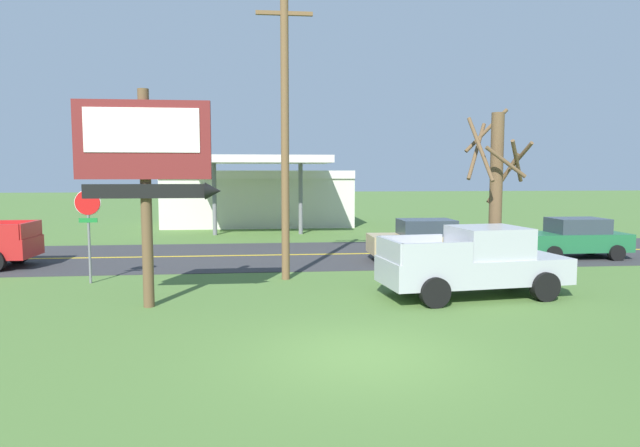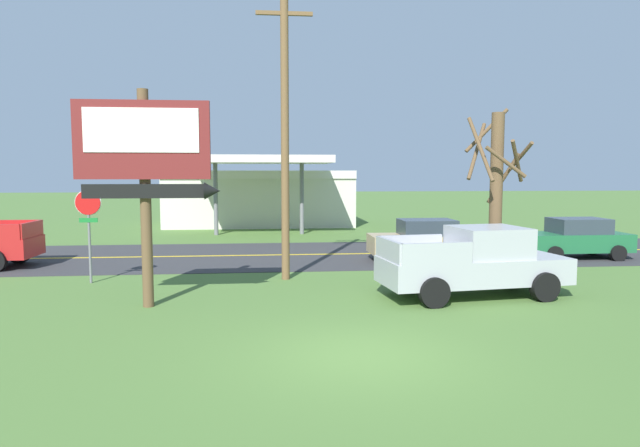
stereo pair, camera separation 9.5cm
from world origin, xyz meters
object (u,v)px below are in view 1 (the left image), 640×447
(utility_pole, at_px, (285,118))
(pickup_silver_parked_on_lawn, at_px, (475,262))
(motel_sign, at_px, (147,160))
(stop_sign, at_px, (88,219))
(car_tan_mid_lane, at_px, (423,240))
(car_green_far_lane, at_px, (574,238))
(bare_tree, at_px, (496,190))
(gas_station, at_px, (259,196))

(utility_pole, relative_size, pickup_silver_parked_on_lawn, 1.81)
(motel_sign, bearing_deg, utility_pole, 44.02)
(stop_sign, relative_size, car_tan_mid_lane, 0.70)
(stop_sign, height_order, car_green_far_lane, stop_sign)
(utility_pole, relative_size, bare_tree, 1.75)
(motel_sign, distance_m, gas_station, 22.63)
(stop_sign, height_order, car_tan_mid_lane, stop_sign)
(utility_pole, distance_m, pickup_silver_parked_on_lawn, 7.38)
(bare_tree, relative_size, car_green_far_lane, 1.33)
(motel_sign, height_order, utility_pole, utility_pole)
(stop_sign, bearing_deg, car_green_far_lane, 10.35)
(gas_station, bearing_deg, car_tan_mid_lane, -67.24)
(utility_pole, xyz_separation_m, pickup_silver_parked_on_lawn, (5.22, -3.04, -4.24))
(bare_tree, distance_m, pickup_silver_parked_on_lawn, 3.16)
(utility_pole, xyz_separation_m, car_green_far_lane, (11.88, 3.25, -4.37))
(utility_pole, height_order, car_tan_mid_lane, utility_pole)
(motel_sign, xyz_separation_m, bare_tree, (10.26, 2.49, -0.87))
(car_green_far_lane, bearing_deg, pickup_silver_parked_on_lawn, -136.64)
(motel_sign, relative_size, car_green_far_lane, 1.33)
(bare_tree, bearing_deg, car_green_far_lane, 39.11)
(gas_station, relative_size, pickup_silver_parked_on_lawn, 2.22)
(stop_sign, bearing_deg, motel_sign, -53.80)
(pickup_silver_parked_on_lawn, bearing_deg, car_tan_mid_lane, 86.77)
(bare_tree, bearing_deg, gas_station, 110.96)
(bare_tree, xyz_separation_m, pickup_silver_parked_on_lawn, (-1.41, -2.02, -1.96))
(motel_sign, distance_m, car_tan_mid_lane, 11.79)
(motel_sign, xyz_separation_m, stop_sign, (-2.53, 3.46, -1.77))
(utility_pole, xyz_separation_m, gas_station, (-0.99, 18.89, -3.26))
(pickup_silver_parked_on_lawn, xyz_separation_m, car_green_far_lane, (6.66, 6.29, -0.13))
(gas_station, bearing_deg, utility_pole, -86.99)
(utility_pole, bearing_deg, bare_tree, -8.72)
(car_tan_mid_lane, relative_size, car_green_far_lane, 1.00)
(pickup_silver_parked_on_lawn, bearing_deg, motel_sign, -176.99)
(bare_tree, xyz_separation_m, gas_station, (-7.63, 19.91, -0.98))
(stop_sign, distance_m, pickup_silver_parked_on_lawn, 11.81)
(stop_sign, relative_size, utility_pole, 0.30)
(gas_station, xyz_separation_m, pickup_silver_parked_on_lawn, (6.21, -21.93, -0.98))
(motel_sign, relative_size, stop_sign, 1.89)
(motel_sign, height_order, car_tan_mid_lane, motel_sign)
(motel_sign, xyz_separation_m, car_tan_mid_lane, (9.20, 6.75, -2.97))
(gas_station, height_order, car_green_far_lane, gas_station)
(stop_sign, relative_size, bare_tree, 0.53)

